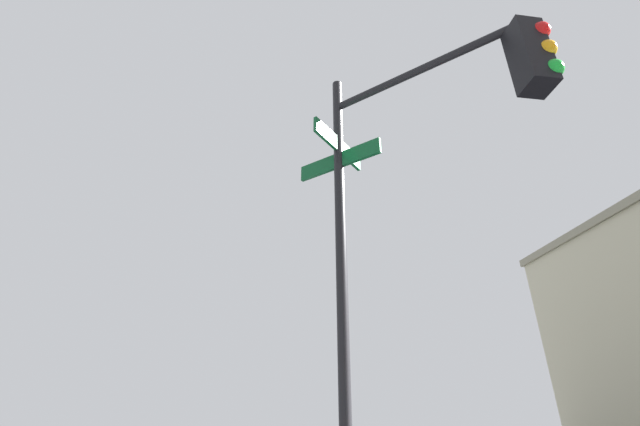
{
  "coord_description": "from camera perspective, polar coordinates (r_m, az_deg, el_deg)",
  "views": [
    {
      "loc": [
        -3.23,
        -7.69,
        1.67
      ],
      "look_at": [
        -7.3,
        -7.13,
        3.72
      ],
      "focal_mm": 22.91,
      "sensor_mm": 36.0,
      "label": 1
    }
  ],
  "objects": [
    {
      "name": "traffic_signal_near",
      "position": [
        4.33,
        14.2,
        6.62
      ],
      "size": [
        2.05,
        2.23,
        5.62
      ],
      "color": "black",
      "rests_on": "ground_plane"
    }
  ]
}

